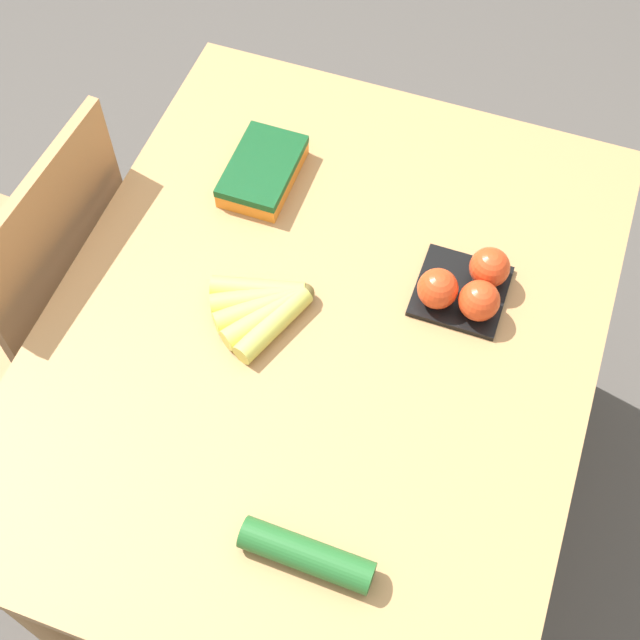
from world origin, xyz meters
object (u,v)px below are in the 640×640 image
tomato_pack (467,287)px  cucumber_near (307,555)px  banana_bunch (264,307)px  carrot_bag (263,170)px  chair (36,298)px

tomato_pack → cucumber_near: size_ratio=0.77×
banana_bunch → carrot_bag: size_ratio=0.97×
tomato_pack → cucumber_near: tomato_pack is taller
banana_bunch → tomato_pack: bearing=-65.4°
chair → carrot_bag: size_ratio=5.02×
carrot_bag → cucumber_near: size_ratio=0.92×
banana_bunch → tomato_pack: (0.14, -0.30, 0.02)m
cucumber_near → carrot_bag: bearing=26.5°
carrot_bag → chair: bearing=119.6°
chair → banana_bunch: bearing=90.1°
tomato_pack → carrot_bag: (0.13, 0.41, -0.01)m
carrot_bag → cucumber_near: bearing=-153.5°
cucumber_near → tomato_pack: bearing=-11.0°
banana_bunch → cucumber_near: bearing=-150.4°
carrot_bag → cucumber_near: 0.69m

